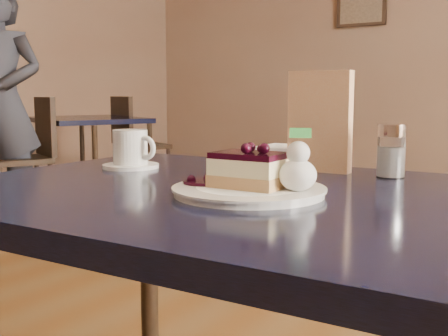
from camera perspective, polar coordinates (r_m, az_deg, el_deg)
The scene contains 11 objects.
main_table at distance 0.92m, azimuth 3.90°, elevation -6.71°, with size 1.11×0.76×0.68m.
dessert_plate at distance 0.87m, azimuth 2.54°, elevation -2.38°, with size 0.23×0.23×0.01m, color white.
cheesecake_slice at distance 0.86m, azimuth 2.56°, elevation -0.22°, with size 0.11×0.08×0.05m.
whipped_cream at distance 0.84m, azimuth 7.51°, elevation -0.70°, with size 0.06×0.06×0.05m.
berry_sauce at distance 0.90m, azimuth -1.91°, elevation -1.41°, with size 0.07×0.07×0.01m, color black.
coffee_set at distance 1.19m, azimuth -9.41°, elevation 1.71°, with size 0.13×0.12×0.08m.
menu_card at distance 1.14m, azimuth 9.69°, elevation 4.66°, with size 0.13×0.03×0.20m, color #FEDFBF.
sugar_shaker at distance 1.08m, azimuth 16.63°, elevation 1.73°, with size 0.05×0.05×0.10m.
napkin_stack at distance 1.20m, azimuth 6.35°, elevation 1.14°, with size 0.11×0.11×0.05m, color white.
bg_table_far_left at distance 4.42m, azimuth -13.50°, elevation -2.77°, with size 1.09×1.61×1.07m.
patron at distance 3.98m, azimuth -21.72°, elevation 6.14°, with size 0.57×0.37×1.55m, color #2C2D37.
Camera 1 is at (0.48, -0.52, 0.84)m, focal length 45.00 mm.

